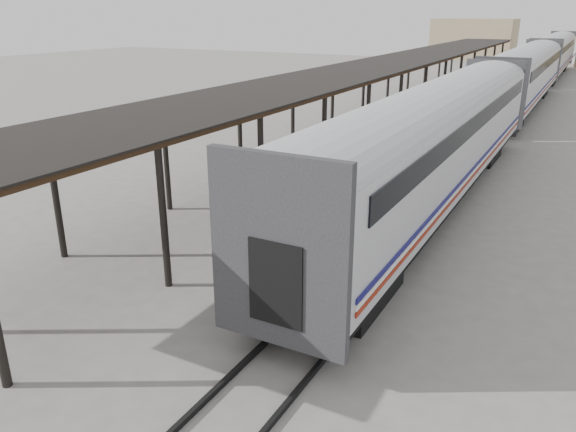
# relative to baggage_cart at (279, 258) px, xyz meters

# --- Properties ---
(ground) EXTENTS (160.00, 160.00, 0.00)m
(ground) POSITION_rel_baggage_cart_xyz_m (-1.13, 0.22, -0.65)
(ground) COLOR slate
(ground) RESTS_ON ground
(train) EXTENTS (3.45, 76.01, 4.01)m
(train) POSITION_rel_baggage_cart_xyz_m (2.06, 34.01, 2.04)
(train) COLOR silver
(train) RESTS_ON ground
(canopy) EXTENTS (4.90, 64.30, 4.15)m
(canopy) POSITION_rel_baggage_cart_xyz_m (-4.53, 24.22, 3.36)
(canopy) COLOR #422B19
(canopy) RESTS_ON ground
(rails) EXTENTS (1.54, 150.00, 0.12)m
(rails) POSITION_rel_baggage_cart_xyz_m (2.07, 34.22, -0.59)
(rails) COLOR black
(rails) RESTS_ON ground
(building_left) EXTENTS (12.00, 8.00, 6.00)m
(building_left) POSITION_rel_baggage_cart_xyz_m (-11.13, 82.22, 2.35)
(building_left) COLOR tan
(building_left) RESTS_ON ground
(baggage_cart) EXTENTS (1.53, 2.53, 0.86)m
(baggage_cart) POSITION_rel_baggage_cart_xyz_m (0.00, 0.00, 0.00)
(baggage_cart) COLOR brown
(baggage_cart) RESTS_ON ground
(suitcase_stack) EXTENTS (1.21, 1.19, 0.56)m
(suitcase_stack) POSITION_rel_baggage_cart_xyz_m (-0.15, 0.32, 0.41)
(suitcase_stack) COLOR #3C3B3E
(suitcase_stack) RESTS_ON baggage_cart
(luggage_tug) EXTENTS (1.15, 1.65, 1.35)m
(luggage_tug) POSITION_rel_baggage_cart_xyz_m (-4.04, 19.44, -0.03)
(luggage_tug) COLOR maroon
(luggage_tug) RESTS_ON ground
(porter) EXTENTS (0.52, 0.72, 1.83)m
(porter) POSITION_rel_baggage_cart_xyz_m (0.07, -0.65, 1.13)
(porter) COLOR navy
(porter) RESTS_ON baggage_cart
(pedestrian) EXTENTS (1.21, 0.63, 1.98)m
(pedestrian) POSITION_rel_baggage_cart_xyz_m (-4.06, 17.11, 0.34)
(pedestrian) COLOR black
(pedestrian) RESTS_ON ground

